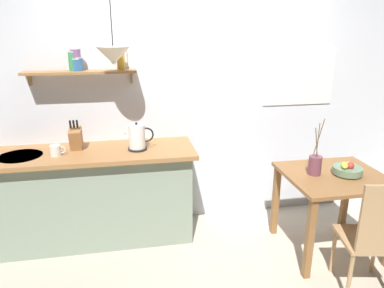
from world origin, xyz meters
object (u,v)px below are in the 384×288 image
(dining_chair_near, at_px, (374,235))
(electric_kettle, at_px, (137,137))
(coffee_mug_by_sink, at_px, (56,150))
(pendant_lamp, at_px, (113,55))
(fruit_bowl, at_px, (347,169))
(knife_block, at_px, (76,138))
(dining_table, at_px, (333,188))
(twig_vase, at_px, (315,165))

(dining_chair_near, relative_size, electric_kettle, 3.64)
(electric_kettle, bearing_deg, coffee_mug_by_sink, -177.08)
(electric_kettle, distance_m, pendant_lamp, 0.75)
(electric_kettle, height_order, coffee_mug_by_sink, electric_kettle)
(dining_chair_near, bearing_deg, fruit_bowl, 78.99)
(dining_chair_near, bearing_deg, knife_block, 151.36)
(knife_block, bearing_deg, dining_table, -15.33)
(dining_table, height_order, fruit_bowl, fruit_bowl)
(coffee_mug_by_sink, bearing_deg, dining_chair_near, -24.28)
(dining_chair_near, bearing_deg, electric_kettle, 146.45)
(coffee_mug_by_sink, relative_size, pendant_lamp, 0.20)
(pendant_lamp, bearing_deg, coffee_mug_by_sink, -178.78)
(fruit_bowl, xyz_separation_m, knife_block, (-2.35, 0.64, 0.23))
(coffee_mug_by_sink, bearing_deg, knife_block, 41.84)
(knife_block, relative_size, coffee_mug_by_sink, 2.16)
(electric_kettle, bearing_deg, pendant_lamp, -171.47)
(electric_kettle, relative_size, pendant_lamp, 0.39)
(dining_table, xyz_separation_m, electric_kettle, (-1.70, 0.51, 0.41))
(dining_table, height_order, knife_block, knife_block)
(electric_kettle, xyz_separation_m, coffee_mug_by_sink, (-0.71, -0.04, -0.07))
(coffee_mug_by_sink, distance_m, pendant_lamp, 0.97)
(dining_chair_near, bearing_deg, dining_table, 88.57)
(dining_chair_near, distance_m, electric_kettle, 2.09)
(dining_chair_near, height_order, knife_block, knife_block)
(knife_block, relative_size, pendant_lamp, 0.43)
(fruit_bowl, distance_m, pendant_lamp, 2.25)
(twig_vase, relative_size, coffee_mug_by_sink, 3.77)
(knife_block, bearing_deg, pendant_lamp, -18.48)
(fruit_bowl, relative_size, pendant_lamp, 0.38)
(dining_table, bearing_deg, twig_vase, 167.29)
(coffee_mug_by_sink, xyz_separation_m, pendant_lamp, (0.55, 0.01, 0.80))
(twig_vase, xyz_separation_m, coffee_mug_by_sink, (-2.23, 0.44, 0.12))
(electric_kettle, xyz_separation_m, knife_block, (-0.55, 0.11, -0.01))
(electric_kettle, bearing_deg, dining_table, -16.78)
(knife_block, bearing_deg, fruit_bowl, -15.19)
(dining_table, bearing_deg, fruit_bowl, -11.86)
(knife_block, xyz_separation_m, pendant_lamp, (0.39, -0.13, 0.74))
(dining_table, relative_size, knife_block, 3.00)
(coffee_mug_by_sink, bearing_deg, electric_kettle, 2.92)
(knife_block, height_order, pendant_lamp, pendant_lamp)
(twig_vase, relative_size, pendant_lamp, 0.74)
(dining_table, relative_size, twig_vase, 1.72)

